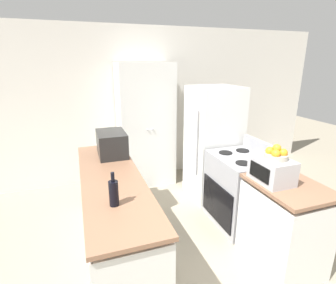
% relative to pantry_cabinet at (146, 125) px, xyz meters
% --- Properties ---
extents(wall_back, '(7.00, 0.06, 2.60)m').
position_rel_pantry_cabinet_xyz_m(wall_back, '(0.00, 0.32, 0.29)').
color(wall_back, silver).
rests_on(wall_back, ground_plane).
extents(counter_left, '(0.60, 2.23, 0.91)m').
position_rel_pantry_cabinet_xyz_m(counter_left, '(-0.79, -1.64, -0.57)').
color(counter_left, silver).
rests_on(counter_left, ground_plane).
extents(counter_right, '(0.60, 0.75, 0.91)m').
position_rel_pantry_cabinet_xyz_m(counter_right, '(0.80, -2.37, -0.57)').
color(counter_right, silver).
rests_on(counter_right, ground_plane).
extents(pantry_cabinet, '(0.89, 0.57, 2.02)m').
position_rel_pantry_cabinet_xyz_m(pantry_cabinet, '(0.00, 0.00, 0.00)').
color(pantry_cabinet, white).
rests_on(pantry_cabinet, ground_plane).
extents(stove, '(0.66, 0.79, 1.07)m').
position_rel_pantry_cabinet_xyz_m(stove, '(0.82, -1.58, -0.55)').
color(stove, '#9E9EA3').
rests_on(stove, ground_plane).
extents(refrigerator, '(0.69, 0.70, 1.70)m').
position_rel_pantry_cabinet_xyz_m(refrigerator, '(0.83, -0.80, -0.16)').
color(refrigerator, white).
rests_on(refrigerator, ground_plane).
extents(microwave, '(0.34, 0.50, 0.30)m').
position_rel_pantry_cabinet_xyz_m(microwave, '(-0.69, -0.98, 0.05)').
color(microwave, black).
rests_on(microwave, counter_left).
extents(wine_bottle, '(0.08, 0.08, 0.29)m').
position_rel_pantry_cabinet_xyz_m(wine_bottle, '(-0.84, -2.20, 0.01)').
color(wine_bottle, black).
rests_on(wine_bottle, counter_left).
extents(toaster_oven, '(0.29, 0.39, 0.24)m').
position_rel_pantry_cabinet_xyz_m(toaster_oven, '(0.67, -2.26, 0.02)').
color(toaster_oven, '#B2B2B7').
rests_on(toaster_oven, counter_right).
extents(fruit_bowl, '(0.22, 0.22, 0.15)m').
position_rel_pantry_cabinet_xyz_m(fruit_bowl, '(0.68, -2.28, 0.19)').
color(fruit_bowl, '#B2A893').
rests_on(fruit_bowl, toaster_oven).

